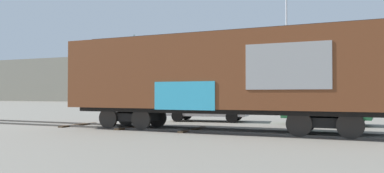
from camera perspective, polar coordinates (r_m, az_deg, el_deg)
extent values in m
plane|color=slate|center=(15.64, 2.92, -6.79)|extent=(260.00, 260.00, 0.00)
cube|color=#4C4742|center=(14.85, 3.23, -6.94)|extent=(60.00, 0.72, 0.08)
cube|color=#4C4742|center=(16.20, 4.99, -6.45)|extent=(60.00, 0.72, 0.08)
cube|color=#423323|center=(19.16, -16.90, -5.61)|extent=(0.27, 2.50, 0.07)
cube|color=#423323|center=(15.95, 0.09, -6.56)|extent=(0.27, 2.50, 0.07)
cube|color=#423323|center=(17.35, -9.09, -6.11)|extent=(0.27, 2.50, 0.07)
cube|color=brown|center=(15.48, 4.13, 2.15)|extent=(13.32, 3.01, 2.95)
cube|color=#2D2823|center=(15.65, 4.12, 7.99)|extent=(12.63, 0.53, 0.24)
cube|color=#999999|center=(13.35, 14.26, 3.04)|extent=(2.92, 0.06, 1.62)
cube|color=#33A5CC|center=(14.45, -1.26, -1.41)|extent=(2.55, 0.06, 1.10)
cube|color=black|center=(15.47, 4.14, -3.68)|extent=(13.04, 1.71, 0.20)
cube|color=black|center=(17.28, -8.93, -4.55)|extent=(2.11, 1.31, 0.36)
cylinder|color=black|center=(17.17, -12.63, -4.73)|extent=(0.92, 0.13, 0.92)
cylinder|color=black|center=(18.35, -9.98, -4.51)|extent=(0.92, 0.13, 0.92)
cylinder|color=black|center=(16.23, -7.75, -4.95)|extent=(0.92, 0.13, 0.92)
cylinder|color=black|center=(17.48, -5.30, -4.69)|extent=(0.92, 0.13, 0.92)
cube|color=black|center=(14.66, 19.63, -5.10)|extent=(2.11, 1.31, 0.36)
cylinder|color=black|center=(14.03, 15.95, -5.51)|extent=(0.92, 0.13, 0.92)
cylinder|color=black|center=(15.46, 16.64, -5.10)|extent=(0.92, 0.13, 0.92)
cylinder|color=black|center=(13.92, 22.94, -5.49)|extent=(0.92, 0.13, 0.92)
cylinder|color=black|center=(15.35, 22.98, -5.08)|extent=(0.92, 0.13, 0.92)
cylinder|color=silver|center=(26.51, 14.20, 5.13)|extent=(0.12, 0.12, 8.86)
cube|color=gray|center=(85.21, 19.16, 1.04)|extent=(145.13, 43.41, 9.50)
cube|color=brown|center=(74.34, 10.05, 6.07)|extent=(5.86, 4.09, 2.80)
cone|color=#193D23|center=(74.96, 21.36, 6.38)|extent=(1.80, 1.80, 3.61)
cone|color=#193D23|center=(88.01, -13.34, 5.27)|extent=(1.89, 1.89, 3.78)
cone|color=#193D23|center=(80.10, -8.81, 6.23)|extent=(2.35, 2.35, 4.70)
cone|color=#193D23|center=(77.16, 21.54, 6.29)|extent=(1.97, 1.97, 3.93)
cone|color=#193D23|center=(89.06, -14.25, 5.53)|extent=(2.40, 2.40, 4.80)
cube|color=#B7BABF|center=(21.27, 2.42, -3.50)|extent=(4.67, 2.40, 0.70)
cube|color=#2D333D|center=(21.30, 1.94, -1.57)|extent=(2.57, 1.96, 0.73)
cylinder|color=black|center=(21.87, 6.84, -4.35)|extent=(0.66, 0.30, 0.64)
cylinder|color=black|center=(20.13, 6.07, -4.62)|extent=(0.66, 0.30, 0.64)
cylinder|color=black|center=(22.53, -0.85, -4.26)|extent=(0.66, 0.30, 0.64)
cylinder|color=black|center=(20.85, -2.22, -4.51)|extent=(0.66, 0.30, 0.64)
cube|color=#1E5933|center=(19.97, 19.74, -3.63)|extent=(4.31, 2.13, 0.67)
cube|color=#2D333D|center=(20.00, 18.97, -1.69)|extent=(2.14, 1.76, 0.69)
cylinder|color=black|center=(20.67, 23.98, -4.44)|extent=(0.66, 0.28, 0.64)
cylinder|color=black|center=(19.01, 23.64, -4.73)|extent=(0.66, 0.28, 0.64)
cylinder|color=black|center=(21.06, 16.24, -4.43)|extent=(0.66, 0.28, 0.64)
cylinder|color=black|center=(19.43, 15.24, -4.71)|extent=(0.66, 0.28, 0.64)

